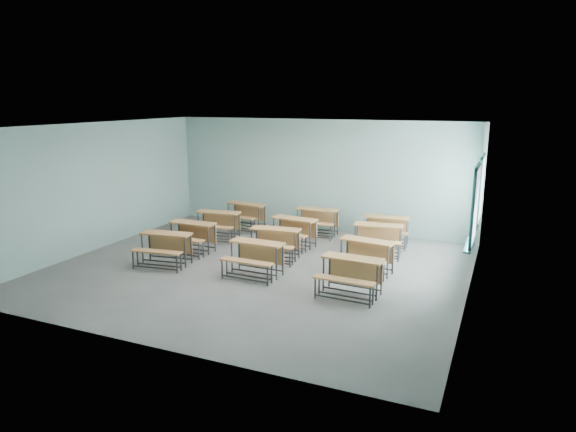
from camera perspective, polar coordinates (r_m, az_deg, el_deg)
name	(u,v)px	position (r m, az deg, el deg)	size (l,w,h in m)	color
room	(261,200)	(11.28, -3.05, 1.82)	(9.04, 8.04, 3.24)	slate
desk_unit_r0c0	(164,244)	(12.15, -13.59, -3.05)	(1.29, 0.95, 0.74)	#B87942
desk_unit_r0c1	(255,254)	(11.13, -3.72, -4.19)	(1.21, 0.83, 0.74)	#B87942
desk_unit_r0c2	(351,271)	(10.09, 6.97, -6.08)	(1.23, 0.86, 0.74)	#B87942
desk_unit_r1c0	(191,233)	(13.05, -10.78, -1.82)	(1.20, 0.82, 0.74)	#B87942
desk_unit_r1c1	(274,239)	(12.22, -1.57, -2.59)	(1.26, 0.91, 0.74)	#B87942
desk_unit_r1c2	(365,252)	(11.35, 8.55, -3.96)	(1.29, 0.95, 0.74)	#B87942
desk_unit_r2c0	(217,221)	(14.15, -7.89, -0.55)	(1.27, 0.92, 0.74)	#B87942
desk_unit_r2c1	(292,228)	(13.27, 0.50, -1.34)	(1.28, 0.94, 0.74)	#B87942
desk_unit_r2c2	(378,235)	(12.79, 9.92, -2.09)	(1.28, 0.94, 0.74)	#B87942
desk_unit_r3c0	(244,212)	(15.18, -4.88, 0.44)	(1.28, 0.93, 0.74)	#B87942
desk_unit_r3c1	(316,218)	(14.40, 3.18, -0.21)	(1.22, 0.84, 0.74)	#B87942
desk_unit_r3c2	(386,226)	(13.68, 10.83, -1.14)	(1.26, 0.90, 0.74)	#B87942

